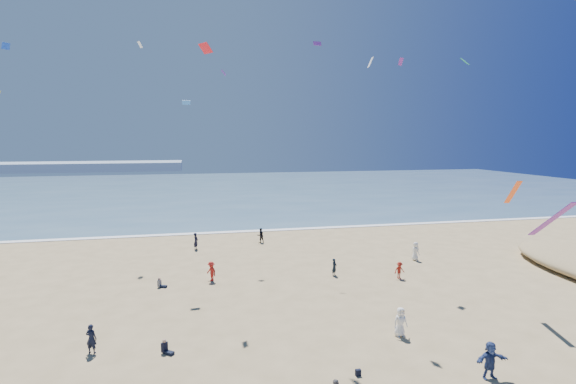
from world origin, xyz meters
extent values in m
cube|color=#476B84|center=(0.00, 95.00, 0.03)|extent=(220.00, 100.00, 0.06)
cube|color=white|center=(0.00, 45.00, 0.04)|extent=(220.00, 1.20, 0.08)
cube|color=#7A8EA8|center=(-60.00, 170.00, 1.60)|extent=(110.00, 20.00, 3.20)
imported|color=white|center=(19.45, 27.37, 0.93)|extent=(0.81, 1.03, 1.87)
imported|color=black|center=(-1.97, 36.65, 0.94)|extent=(0.68, 0.81, 1.87)
imported|color=navy|center=(12.13, 6.15, 0.97)|extent=(1.80, 0.60, 1.94)
imported|color=white|center=(9.94, 11.68, 0.91)|extent=(0.91, 0.61, 1.83)
imported|color=maroon|center=(15.18, 22.31, 0.74)|extent=(1.01, 0.65, 1.48)
imported|color=black|center=(9.89, 24.32, 0.77)|extent=(0.67, 0.65, 1.54)
imported|color=black|center=(5.50, 38.41, 0.86)|extent=(0.99, 0.86, 1.72)
imported|color=black|center=(-8.24, 13.46, 0.86)|extent=(0.73, 0.59, 1.72)
imported|color=#AE1E18|center=(-0.90, 25.16, 0.85)|extent=(1.14, 1.27, 1.71)
cube|color=black|center=(5.67, 7.83, 0.17)|extent=(0.28, 0.18, 0.34)
cube|color=green|center=(14.44, 12.99, 16.96)|extent=(0.67, 0.67, 0.42)
cube|color=purple|center=(10.61, 32.79, 21.82)|extent=(0.83, 0.26, 0.45)
cube|color=white|center=(9.94, 17.26, 17.43)|extent=(0.39, 0.63, 0.68)
cube|color=purple|center=(16.09, 25.04, 18.96)|extent=(0.61, 0.51, 0.66)
cube|color=red|center=(-1.58, 11.62, 16.83)|extent=(0.76, 0.86, 0.48)
cube|color=blue|center=(-14.58, 22.38, 18.46)|extent=(0.48, 0.54, 0.44)
cube|color=blue|center=(-2.62, 27.01, 15.21)|extent=(0.69, 0.32, 0.35)
cube|color=#4E2198|center=(0.15, 21.68, 17.03)|extent=(0.34, 0.79, 0.39)
cube|color=white|center=(-7.31, 39.25, 22.18)|extent=(0.60, 0.66, 0.66)
cube|color=#732596|center=(14.83, 5.73, 8.19)|extent=(0.35, 3.14, 2.21)
cube|color=#F35019|center=(19.50, 14.21, 8.42)|extent=(0.35, 2.64, 1.87)
camera|label=1|loc=(-2.63, -12.71, 12.17)|focal=28.00mm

